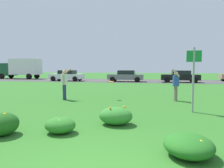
# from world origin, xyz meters

# --- Properties ---
(ground_plane) EXTENTS (120.00, 120.00, 0.00)m
(ground_plane) POSITION_xyz_m (0.00, 12.53, 0.00)
(ground_plane) COLOR #2D6B23
(highway_strip) EXTENTS (120.00, 8.34, 0.01)m
(highway_strip) POSITION_xyz_m (0.00, 25.07, 0.00)
(highway_strip) COLOR #424244
(highway_strip) RESTS_ON ground
(highway_center_stripe) EXTENTS (120.00, 0.16, 0.00)m
(highway_center_stripe) POSITION_xyz_m (0.00, 25.07, 0.01)
(highway_center_stripe) COLOR yellow
(highway_center_stripe) RESTS_ON ground
(daylily_clump_front_center) EXTENTS (1.03, 0.86, 0.58)m
(daylily_clump_front_center) POSITION_xyz_m (-0.11, 3.15, 0.27)
(daylily_clump_front_center) COLOR #337F2D
(daylily_clump_front_center) RESTS_ON ground
(daylily_clump_mid_center) EXTENTS (0.83, 0.73, 0.43)m
(daylily_clump_mid_center) POSITION_xyz_m (-1.42, 2.05, 0.21)
(daylily_clump_mid_center) COLOR #2D7526
(daylily_clump_mid_center) RESTS_ON ground
(daylily_clump_mid_left) EXTENTS (0.75, 0.81, 0.60)m
(daylily_clump_mid_left) POSITION_xyz_m (-2.79, 1.60, 0.30)
(daylily_clump_mid_left) COLOR #1E5619
(daylily_clump_mid_left) RESTS_ON ground
(daylily_clump_near_camera) EXTENTS (0.97, 1.05, 0.44)m
(daylily_clump_near_camera) POSITION_xyz_m (1.71, 1.19, 0.22)
(daylily_clump_near_camera) COLOR #23661E
(daylily_clump_near_camera) RESTS_ON ground
(sign_post_near_path) EXTENTS (0.56, 0.10, 2.55)m
(sign_post_near_path) POSITION_xyz_m (2.56, 5.51, 1.55)
(sign_post_near_path) COLOR #93969B
(sign_post_near_path) RESTS_ON ground
(person_thrower_white_shirt) EXTENTS (0.52, 0.53, 1.75)m
(person_thrower_white_shirt) POSITION_xyz_m (-3.75, 7.51, 0.98)
(person_thrower_white_shirt) COLOR silver
(person_thrower_white_shirt) RESTS_ON ground
(person_catcher_blue_shirt) EXTENTS (0.44, 0.52, 1.72)m
(person_catcher_blue_shirt) POSITION_xyz_m (2.21, 8.27, 0.93)
(person_catcher_blue_shirt) COLOR #2D4C9E
(person_catcher_blue_shirt) RESTS_ON ground
(frisbee_orange) EXTENTS (0.27, 0.26, 0.07)m
(frisbee_orange) POSITION_xyz_m (-1.24, 8.10, 0.99)
(frisbee_orange) COLOR orange
(car_black_center_left) EXTENTS (4.50, 2.00, 1.45)m
(car_black_center_left) POSITION_xyz_m (4.30, 23.19, 0.74)
(car_black_center_left) COLOR black
(car_black_center_left) RESTS_ON ground
(car_gray_center_right) EXTENTS (4.50, 2.00, 1.45)m
(car_gray_center_right) POSITION_xyz_m (-2.37, 23.19, 0.74)
(car_gray_center_right) COLOR slate
(car_gray_center_right) RESTS_ON ground
(car_white_rightmost) EXTENTS (4.50, 2.00, 1.45)m
(car_white_rightmost) POSITION_xyz_m (-10.44, 23.19, 0.74)
(car_white_rightmost) COLOR silver
(car_white_rightmost) RESTS_ON ground
(box_truck_dark_green) EXTENTS (6.70, 2.46, 3.20)m
(box_truck_dark_green) POSITION_xyz_m (-20.07, 26.95, 1.80)
(box_truck_dark_green) COLOR #194C2D
(box_truck_dark_green) RESTS_ON ground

